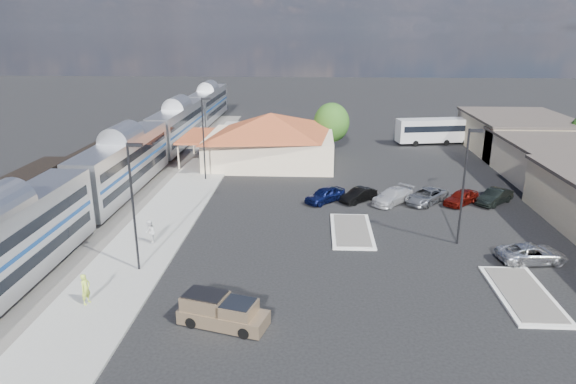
{
  "coord_description": "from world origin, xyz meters",
  "views": [
    {
      "loc": [
        0.88,
        -37.2,
        15.92
      ],
      "look_at": [
        -1.31,
        3.63,
        2.8
      ],
      "focal_mm": 32.0,
      "sensor_mm": 36.0,
      "label": 1
    }
  ],
  "objects_px": {
    "pickup_truck": "(223,312)",
    "suv": "(532,254)",
    "station_depot": "(270,138)",
    "coach_bus": "(437,130)"
  },
  "relations": [
    {
      "from": "pickup_truck",
      "to": "suv",
      "type": "relative_size",
      "value": 1.09
    },
    {
      "from": "station_depot",
      "to": "coach_bus",
      "type": "bearing_deg",
      "value": 27.86
    },
    {
      "from": "pickup_truck",
      "to": "suv",
      "type": "distance_m",
      "value": 22.42
    },
    {
      "from": "station_depot",
      "to": "pickup_truck",
      "type": "relative_size",
      "value": 3.48
    },
    {
      "from": "station_depot",
      "to": "coach_bus",
      "type": "relative_size",
      "value": 1.58
    },
    {
      "from": "station_depot",
      "to": "pickup_truck",
      "type": "bearing_deg",
      "value": -89.22
    },
    {
      "from": "station_depot",
      "to": "suv",
      "type": "bearing_deg",
      "value": -52.3
    },
    {
      "from": "pickup_truck",
      "to": "coach_bus",
      "type": "relative_size",
      "value": 0.45
    },
    {
      "from": "pickup_truck",
      "to": "coach_bus",
      "type": "height_order",
      "value": "coach_bus"
    },
    {
      "from": "station_depot",
      "to": "coach_bus",
      "type": "distance_m",
      "value": 25.7
    }
  ]
}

